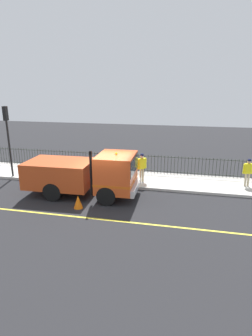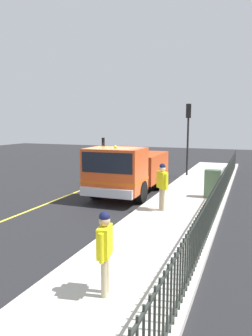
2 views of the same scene
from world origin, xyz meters
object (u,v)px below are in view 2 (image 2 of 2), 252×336
Objects in this scene: worker_standing at (162,182)px; traffic_light_near at (188,125)px; work_truck at (128,168)px; pedestrian_distant at (105,244)px; utility_cabinet at (212,184)px; traffic_cone at (96,186)px.

traffic_light_near is at bearing -38.72° from worker_standing.
pedestrian_distant is (2.90, -8.45, -0.14)m from work_truck.
worker_standing is at bearing 132.32° from work_truck.
utility_cabinet is (3.85, 0.32, -0.53)m from work_truck.
traffic_cone is (-3.34, -5.81, -2.93)m from traffic_light_near.
traffic_cone is (-1.65, -0.01, -0.98)m from work_truck.
work_truck is at bearing 7.27° from pedestrian_distant.
pedestrian_distant is 9.63m from traffic_cone.
work_truck is 3.71× the size of pedestrian_distant.
traffic_light_near reaches higher than work_truck.
work_truck is 3.39m from worker_standing.
work_truck is 1.38× the size of traffic_light_near.
worker_standing is (2.35, -2.45, -0.06)m from work_truck.
traffic_light_near reaches higher than traffic_cone.
utility_cabinet is at bearing -176.73° from work_truck.
traffic_light_near is 6.87× the size of traffic_cone.
worker_standing is 0.40× the size of traffic_light_near.
worker_standing is at bearing -6.43° from pedestrian_distant.
pedestrian_distant is 1.33× the size of utility_cabinet.
traffic_cone is at bearing -176.54° from utility_cabinet.
worker_standing is 6.03m from pedestrian_distant.
pedestrian_distant is at bearing 87.06° from traffic_light_near.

